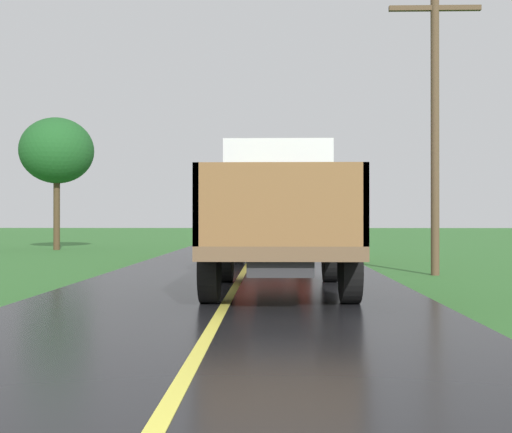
% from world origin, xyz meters
% --- Properties ---
extents(banana_truck_near, '(2.38, 5.82, 2.80)m').
position_xyz_m(banana_truck_near, '(0.81, 9.25, 1.46)').
color(banana_truck_near, '#2D2D30').
rests_on(banana_truck_near, road_surface).
extents(banana_truck_far, '(2.38, 5.82, 2.80)m').
position_xyz_m(banana_truck_far, '(0.61, 18.75, 1.47)').
color(banana_truck_far, '#2D2D30').
rests_on(banana_truck_far, road_surface).
extents(utility_pole_roadside, '(2.19, 0.20, 6.79)m').
position_xyz_m(utility_pole_roadside, '(4.58, 12.81, 3.71)').
color(utility_pole_roadside, brown).
rests_on(utility_pole_roadside, ground).
extents(roadside_tree_near_left, '(3.20, 3.20, 5.80)m').
position_xyz_m(roadside_tree_near_left, '(-8.79, 25.51, 4.34)').
color(roadside_tree_near_left, '#4C3823').
rests_on(roadside_tree_near_left, ground).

